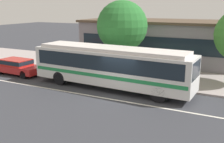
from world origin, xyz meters
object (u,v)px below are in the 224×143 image
sedan_behind_bus (17,66)px  street_tree_near_stop (122,26)px  pedestrian_waiting_near_sign (128,67)px  bus_stop_sign (187,65)px  transit_bus (111,65)px

sedan_behind_bus → street_tree_near_stop: street_tree_near_stop is taller
pedestrian_waiting_near_sign → bus_stop_sign: 4.61m
street_tree_near_stop → bus_stop_sign: bearing=-21.5°
transit_bus → sedan_behind_bus: transit_bus is taller
bus_stop_sign → pedestrian_waiting_near_sign: bearing=173.7°
bus_stop_sign → sedan_behind_bus: bearing=-172.7°
pedestrian_waiting_near_sign → street_tree_near_stop: (-1.35, 1.81, 2.95)m
street_tree_near_stop → sedan_behind_bus: bearing=-152.7°
sedan_behind_bus → bus_stop_sign: 13.94m
pedestrian_waiting_near_sign → street_tree_near_stop: street_tree_near_stop is taller
bus_stop_sign → transit_bus: bearing=-159.5°
pedestrian_waiting_near_sign → sedan_behind_bus: bearing=-166.3°
transit_bus → street_tree_near_stop: street_tree_near_stop is taller
sedan_behind_bus → pedestrian_waiting_near_sign: 9.54m
transit_bus → street_tree_near_stop: (-1.05, 4.12, 2.36)m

